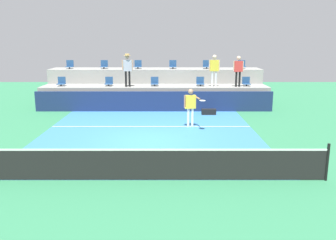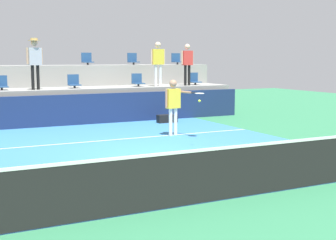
# 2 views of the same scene
# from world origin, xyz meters

# --- Properties ---
(ground_plane) EXTENTS (40.00, 40.00, 0.00)m
(ground_plane) POSITION_xyz_m (0.00, 0.00, 0.00)
(ground_plane) COLOR #2D754C
(court_inner_paint) EXTENTS (9.00, 10.00, 0.01)m
(court_inner_paint) POSITION_xyz_m (0.00, 1.00, 0.00)
(court_inner_paint) COLOR teal
(court_inner_paint) RESTS_ON ground_plane
(court_service_line) EXTENTS (9.00, 0.06, 0.00)m
(court_service_line) POSITION_xyz_m (0.00, 2.40, 0.01)
(court_service_line) COLOR white
(court_service_line) RESTS_ON ground_plane
(tennis_net) EXTENTS (10.48, 0.08, 1.07)m
(tennis_net) POSITION_xyz_m (0.00, -4.00, 0.50)
(tennis_net) COLOR black
(tennis_net) RESTS_ON ground_plane
(sponsor_backboard) EXTENTS (13.00, 0.16, 1.10)m
(sponsor_backboard) POSITION_xyz_m (0.00, 6.00, 0.55)
(sponsor_backboard) COLOR navy
(sponsor_backboard) RESTS_ON ground_plane
(seating_tier_lower) EXTENTS (13.00, 1.80, 1.25)m
(seating_tier_lower) POSITION_xyz_m (0.00, 7.30, 0.62)
(seating_tier_lower) COLOR gray
(seating_tier_lower) RESTS_ON ground_plane
(seating_tier_upper) EXTENTS (13.00, 1.80, 2.10)m
(seating_tier_upper) POSITION_xyz_m (0.00, 9.10, 1.05)
(seating_tier_upper) COLOR gray
(seating_tier_upper) RESTS_ON ground_plane
(stadium_chair_lower_left) EXTENTS (0.44, 0.40, 0.52)m
(stadium_chair_lower_left) POSITION_xyz_m (-2.64, 7.23, 1.46)
(stadium_chair_lower_left) COLOR #2D2D33
(stadium_chair_lower_left) RESTS_ON seating_tier_lower
(stadium_chair_lower_center) EXTENTS (0.44, 0.40, 0.52)m
(stadium_chair_lower_center) POSITION_xyz_m (0.00, 7.23, 1.46)
(stadium_chair_lower_center) COLOR #2D2D33
(stadium_chair_lower_center) RESTS_ON seating_tier_lower
(stadium_chair_lower_right) EXTENTS (0.44, 0.40, 0.52)m
(stadium_chair_lower_right) POSITION_xyz_m (2.63, 7.23, 1.46)
(stadium_chair_lower_right) COLOR #2D2D33
(stadium_chair_lower_right) RESTS_ON seating_tier_lower
(stadium_chair_lower_far_right) EXTENTS (0.44, 0.40, 0.52)m
(stadium_chair_lower_far_right) POSITION_xyz_m (5.28, 7.23, 1.46)
(stadium_chair_lower_far_right) COLOR #2D2D33
(stadium_chair_lower_far_right) RESTS_ON seating_tier_lower
(stadium_chair_upper_mid_left) EXTENTS (0.44, 0.40, 0.52)m
(stadium_chair_upper_mid_left) POSITION_xyz_m (-1.09, 9.03, 2.31)
(stadium_chair_upper_mid_left) COLOR #2D2D33
(stadium_chair_upper_mid_left) RESTS_ON seating_tier_upper
(stadium_chair_upper_mid_right) EXTENTS (0.44, 0.40, 0.52)m
(stadium_chair_upper_mid_right) POSITION_xyz_m (1.07, 9.03, 2.31)
(stadium_chair_upper_mid_right) COLOR #2D2D33
(stadium_chair_upper_mid_right) RESTS_ON seating_tier_upper
(stadium_chair_upper_right) EXTENTS (0.44, 0.40, 0.52)m
(stadium_chair_upper_right) POSITION_xyz_m (3.16, 9.03, 2.31)
(stadium_chair_upper_right) COLOR #2D2D33
(stadium_chair_upper_right) RESTS_ON seating_tier_upper
(stadium_chair_upper_far_right) EXTENTS (0.44, 0.40, 0.52)m
(stadium_chair_upper_far_right) POSITION_xyz_m (5.35, 9.03, 2.31)
(stadium_chair_upper_far_right) COLOR #2D2D33
(stadium_chair_upper_far_right) RESTS_ON seating_tier_upper
(tennis_player) EXTENTS (0.91, 1.16, 1.72)m
(tennis_player) POSITION_xyz_m (1.79, 2.33, 1.06)
(tennis_player) COLOR white
(tennis_player) RESTS_ON ground_plane
(spectator_with_hat) EXTENTS (0.62, 0.52, 1.85)m
(spectator_with_hat) POSITION_xyz_m (-1.51, 6.85, 2.40)
(spectator_with_hat) COLOR black
(spectator_with_hat) RESTS_ON seating_tier_lower
(spectator_in_white) EXTENTS (0.62, 0.25, 1.79)m
(spectator_in_white) POSITION_xyz_m (3.37, 6.85, 2.34)
(spectator_in_white) COLOR white
(spectator_in_white) RESTS_ON seating_tier_lower
(spectator_leaning_on_rail) EXTENTS (0.60, 0.25, 1.72)m
(spectator_leaning_on_rail) POSITION_xyz_m (4.72, 6.85, 2.29)
(spectator_leaning_on_rail) COLOR black
(spectator_leaning_on_rail) RESTS_ON seating_tier_lower
(tennis_ball) EXTENTS (0.07, 0.07, 0.07)m
(tennis_ball) POSITION_xyz_m (1.46, 0.21, 1.26)
(tennis_ball) COLOR #CCE033
(equipment_bag) EXTENTS (0.76, 0.28, 0.30)m
(equipment_bag) POSITION_xyz_m (2.92, 5.09, 0.15)
(equipment_bag) COLOR black
(equipment_bag) RESTS_ON ground_plane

